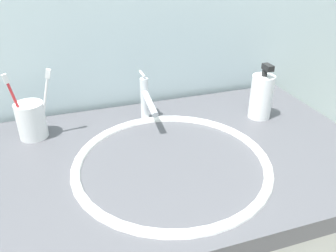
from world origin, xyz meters
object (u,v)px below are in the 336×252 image
object	(u,v)px
soap_dispenser	(261,96)
toothbrush_red	(16,103)
toothbrush_cup	(31,120)
faucet	(146,100)
toothbrush_white	(45,99)

from	to	relation	value
soap_dispenser	toothbrush_red	bearing A→B (deg)	173.69
toothbrush_cup	soap_dispenser	distance (m)	0.66
toothbrush_red	soap_dispenser	world-z (taller)	toothbrush_red
toothbrush_cup	soap_dispenser	xyz separation A→B (m)	(0.66, -0.09, 0.02)
soap_dispenser	faucet	bearing A→B (deg)	166.60
toothbrush_cup	soap_dispenser	world-z (taller)	soap_dispenser
toothbrush_white	faucet	bearing A→B (deg)	-0.79
faucet	toothbrush_cup	xyz separation A→B (m)	(-0.32, 0.01, -0.02)
toothbrush_red	soap_dispenser	xyz separation A→B (m)	(0.68, -0.08, -0.04)
toothbrush_white	toothbrush_red	xyz separation A→B (m)	(-0.07, -0.01, 0.00)
toothbrush_white	soap_dispenser	size ratio (longest dim) A/B	1.11
toothbrush_white	toothbrush_cup	bearing A→B (deg)	171.35
toothbrush_red	soap_dispenser	bearing A→B (deg)	-6.31
toothbrush_white	soap_dispenser	world-z (taller)	toothbrush_white
faucet	toothbrush_cup	size ratio (longest dim) A/B	1.54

